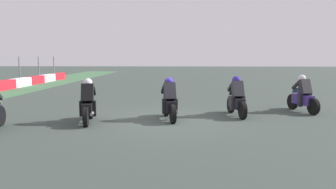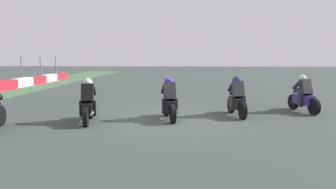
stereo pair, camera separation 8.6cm
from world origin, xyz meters
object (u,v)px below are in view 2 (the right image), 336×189
Objects in this scene: rider_lane_b at (237,100)px; rider_lane_a at (304,97)px; rider_lane_c at (169,102)px; rider_lane_d at (88,104)px.

rider_lane_a is at bearing -79.35° from rider_lane_b.
rider_lane_c is 0.99× the size of rider_lane_d.
rider_lane_d is (-2.53, 8.10, 0.00)m from rider_lane_a.
rider_lane_b is (-1.02, 2.84, 0.00)m from rider_lane_a.
rider_lane_c and rider_lane_d have the same top height.
rider_lane_c is (-0.84, 2.52, 0.00)m from rider_lane_b.
rider_lane_b and rider_lane_d have the same top height.
rider_lane_a is 0.99× the size of rider_lane_b.
rider_lane_b is at bearing 95.17° from rider_lane_a.
rider_lane_d is at bearing 92.74° from rider_lane_a.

